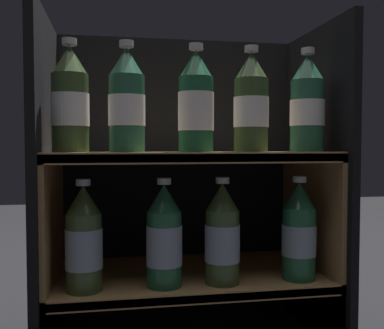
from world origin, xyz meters
TOP-DOWN VIEW (x-y plane):
  - fridge_back_wall at (0.00, 0.37)m, footprint 0.72×0.02m
  - fridge_side_left at (-0.35, 0.18)m, footprint 0.02×0.40m
  - fridge_side_right at (0.35, 0.18)m, footprint 0.02×0.40m
  - shelf_lower at (0.00, 0.17)m, footprint 0.68×0.36m
  - shelf_upper at (0.00, 0.17)m, footprint 0.68×0.36m
  - bottle_upper_front_0 at (-0.28, 0.07)m, footprint 0.08×0.08m
  - bottle_upper_front_1 at (-0.16, 0.07)m, footprint 0.08×0.08m
  - bottle_upper_front_2 at (0.00, 0.07)m, footprint 0.08×0.08m
  - bottle_upper_front_3 at (0.13, 0.07)m, footprint 0.08×0.08m
  - bottle_upper_front_4 at (0.27, 0.07)m, footprint 0.08×0.08m
  - bottle_lower_front_0 at (-0.25, 0.07)m, footprint 0.08×0.08m
  - bottle_lower_front_1 at (-0.07, 0.07)m, footprint 0.08×0.08m
  - bottle_lower_front_2 at (0.06, 0.07)m, footprint 0.08×0.08m
  - bottle_lower_front_3 at (0.25, 0.07)m, footprint 0.08×0.08m

SIDE VIEW (x-z plane):
  - shelf_lower at x=0.00m, z-range 0.06..0.24m
  - bottle_lower_front_1 at x=-0.07m, z-range 0.16..0.41m
  - bottle_lower_front_0 at x=-0.25m, z-range 0.16..0.41m
  - bottle_lower_front_2 at x=0.06m, z-range 0.16..0.41m
  - bottle_lower_front_3 at x=0.25m, z-range 0.17..0.42m
  - shelf_upper at x=0.00m, z-range 0.12..0.61m
  - fridge_back_wall at x=0.00m, z-range 0.00..0.81m
  - fridge_side_left at x=-0.35m, z-range 0.00..0.81m
  - fridge_side_right at x=0.35m, z-range 0.00..0.81m
  - bottle_upper_front_2 at x=0.00m, z-range 0.47..0.72m
  - bottle_upper_front_0 at x=-0.28m, z-range 0.47..0.72m
  - bottle_upper_front_3 at x=0.13m, z-range 0.47..0.72m
  - bottle_upper_front_1 at x=-0.16m, z-range 0.47..0.72m
  - bottle_upper_front_4 at x=0.27m, z-range 0.47..0.72m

